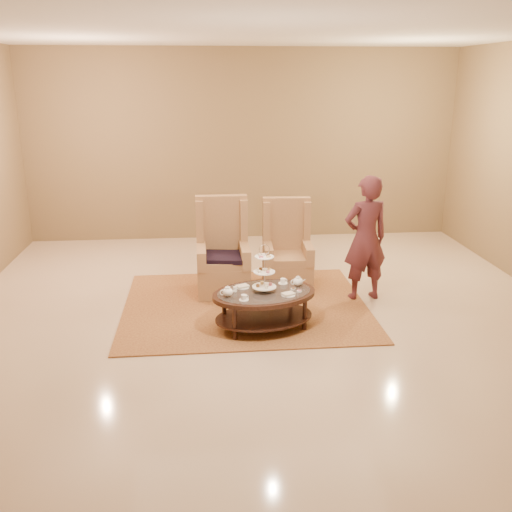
{
  "coord_description": "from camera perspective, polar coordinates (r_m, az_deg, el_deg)",
  "views": [
    {
      "loc": [
        -0.72,
        -6.71,
        2.97
      ],
      "look_at": [
        -0.1,
        0.2,
        0.79
      ],
      "focal_mm": 40.0,
      "sensor_mm": 36.0,
      "label": 1
    }
  ],
  "objects": [
    {
      "name": "armchair_left",
      "position": [
        8.17,
        -3.33,
        -0.44
      ],
      "size": [
        0.74,
        0.77,
        1.37
      ],
      "rotation": [
        0.0,
        0.0,
        0.01
      ],
      "color": "#AF7F52",
      "rests_on": "ground"
    },
    {
      "name": "tea_table",
      "position": [
        6.97,
        0.81,
        -4.25
      ],
      "size": [
        1.45,
        1.16,
        1.08
      ],
      "rotation": [
        0.0,
        0.0,
        0.23
      ],
      "color": "black",
      "rests_on": "ground"
    },
    {
      "name": "wall_back",
      "position": [
        10.8,
        -1.33,
        10.96
      ],
      "size": [
        8.0,
        0.04,
        3.5
      ],
      "primitive_type": "cube",
      "color": "olive",
      "rests_on": "ground"
    },
    {
      "name": "person",
      "position": [
        7.9,
        10.9,
        1.73
      ],
      "size": [
        0.7,
        0.53,
        1.74
      ],
      "rotation": [
        0.0,
        0.0,
        3.33
      ],
      "color": "#512329",
      "rests_on": "ground"
    },
    {
      "name": "armchair_right",
      "position": [
        8.4,
        3.11,
        -0.14
      ],
      "size": [
        0.73,
        0.75,
        1.29
      ],
      "rotation": [
        0.0,
        0.0,
        -0.05
      ],
      "color": "#AF7F52",
      "rests_on": "ground"
    },
    {
      "name": "ground",
      "position": [
        7.37,
        0.88,
        -6.32
      ],
      "size": [
        8.0,
        8.0,
        0.0
      ],
      "primitive_type": "plane",
      "color": "beige",
      "rests_on": "ground"
    },
    {
      "name": "rug",
      "position": [
        7.76,
        -1.07,
        -4.97
      ],
      "size": [
        3.27,
        2.73,
        0.02
      ],
      "rotation": [
        0.0,
        0.0,
        0.01
      ],
      "color": "#AE783E",
      "rests_on": "ground"
    },
    {
      "name": "ceiling",
      "position": [
        7.37,
        0.88,
        -6.32
      ],
      "size": [
        8.0,
        8.0,
        0.02
      ],
      "primitive_type": "cube",
      "color": "silver",
      "rests_on": "ground"
    }
  ]
}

